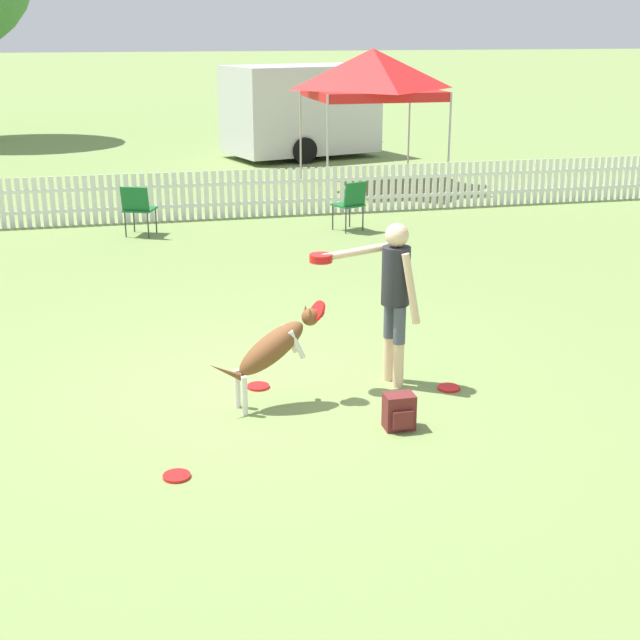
{
  "coord_description": "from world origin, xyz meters",
  "views": [
    {
      "loc": [
        -1.27,
        -8.16,
        3.45
      ],
      "look_at": [
        0.57,
        -0.34,
        0.79
      ],
      "focal_mm": 50.0,
      "sensor_mm": 36.0,
      "label": 1
    }
  ],
  "objects_px": {
    "leaping_dog": "(274,347)",
    "canopy_tent_secondary": "(373,74)",
    "backpack_on_grass": "(399,412)",
    "folding_chair_center": "(138,206)",
    "frisbee_near_dog": "(177,476)",
    "folding_chair_blue_left": "(351,201)",
    "handler_person": "(391,285)",
    "frisbee_midfield": "(258,386)",
    "equipment_trailer": "(301,109)",
    "frisbee_near_handler": "(449,388)"
  },
  "relations": [
    {
      "from": "leaping_dog",
      "to": "canopy_tent_secondary",
      "type": "height_order",
      "value": "canopy_tent_secondary"
    },
    {
      "from": "backpack_on_grass",
      "to": "folding_chair_center",
      "type": "bearing_deg",
      "value": 103.14
    },
    {
      "from": "frisbee_near_dog",
      "to": "folding_chair_blue_left",
      "type": "xyz_separation_m",
      "value": [
        3.71,
        8.37,
        0.52
      ]
    },
    {
      "from": "handler_person",
      "to": "canopy_tent_secondary",
      "type": "xyz_separation_m",
      "value": [
        3.07,
        11.13,
        1.42
      ]
    },
    {
      "from": "canopy_tent_secondary",
      "to": "frisbee_midfield",
      "type": "bearing_deg",
      "value": -111.81
    },
    {
      "from": "folding_chair_center",
      "to": "equipment_trailer",
      "type": "height_order",
      "value": "equipment_trailer"
    },
    {
      "from": "frisbee_midfield",
      "to": "equipment_trailer",
      "type": "xyz_separation_m",
      "value": [
        3.85,
        15.93,
        1.27
      ]
    },
    {
      "from": "backpack_on_grass",
      "to": "folding_chair_center",
      "type": "height_order",
      "value": "folding_chair_center"
    },
    {
      "from": "equipment_trailer",
      "to": "folding_chair_center",
      "type": "bearing_deg",
      "value": -134.0
    },
    {
      "from": "handler_person",
      "to": "canopy_tent_secondary",
      "type": "height_order",
      "value": "canopy_tent_secondary"
    },
    {
      "from": "frisbee_midfield",
      "to": "folding_chair_blue_left",
      "type": "bearing_deg",
      "value": 67.49
    },
    {
      "from": "leaping_dog",
      "to": "folding_chair_center",
      "type": "xyz_separation_m",
      "value": [
        -0.96,
        7.59,
        -0.06
      ]
    },
    {
      "from": "handler_person",
      "to": "frisbee_near_dog",
      "type": "bearing_deg",
      "value": 111.97
    },
    {
      "from": "folding_chair_blue_left",
      "to": "equipment_trailer",
      "type": "relative_size",
      "value": 0.18
    },
    {
      "from": "folding_chair_center",
      "to": "equipment_trailer",
      "type": "relative_size",
      "value": 0.18
    },
    {
      "from": "folding_chair_center",
      "to": "folding_chair_blue_left",
      "type": "bearing_deg",
      "value": -164.53
    },
    {
      "from": "folding_chair_blue_left",
      "to": "folding_chair_center",
      "type": "distance_m",
      "value": 3.67
    },
    {
      "from": "folding_chair_center",
      "to": "backpack_on_grass",
      "type": "bearing_deg",
      "value": 125.71
    },
    {
      "from": "frisbee_midfield",
      "to": "folding_chair_center",
      "type": "xyz_separation_m",
      "value": [
        -0.88,
        7.13,
        0.51
      ]
    },
    {
      "from": "frisbee_near_dog",
      "to": "leaping_dog",
      "type": "bearing_deg",
      "value": 50.15
    },
    {
      "from": "folding_chair_blue_left",
      "to": "frisbee_near_handler",
      "type": "bearing_deg",
      "value": 59.83
    },
    {
      "from": "folding_chair_blue_left",
      "to": "equipment_trailer",
      "type": "xyz_separation_m",
      "value": [
        1.08,
        9.26,
        0.75
      ]
    },
    {
      "from": "backpack_on_grass",
      "to": "folding_chair_blue_left",
      "type": "distance_m",
      "value": 8.1
    },
    {
      "from": "backpack_on_grass",
      "to": "folding_chair_blue_left",
      "type": "relative_size",
      "value": 0.37
    },
    {
      "from": "leaping_dog",
      "to": "equipment_trailer",
      "type": "relative_size",
      "value": 0.24
    },
    {
      "from": "leaping_dog",
      "to": "frisbee_near_handler",
      "type": "distance_m",
      "value": 1.85
    },
    {
      "from": "frisbee_midfield",
      "to": "equipment_trailer",
      "type": "height_order",
      "value": "equipment_trailer"
    },
    {
      "from": "frisbee_midfield",
      "to": "backpack_on_grass",
      "type": "relative_size",
      "value": 0.68
    },
    {
      "from": "leaping_dog",
      "to": "folding_chair_blue_left",
      "type": "relative_size",
      "value": 1.33
    },
    {
      "from": "handler_person",
      "to": "frisbee_midfield",
      "type": "height_order",
      "value": "handler_person"
    },
    {
      "from": "folding_chair_center",
      "to": "equipment_trailer",
      "type": "xyz_separation_m",
      "value": [
        4.72,
        8.8,
        0.76
      ]
    },
    {
      "from": "frisbee_near_dog",
      "to": "equipment_trailer",
      "type": "xyz_separation_m",
      "value": [
        4.79,
        17.63,
        1.27
      ]
    },
    {
      "from": "frisbee_near_dog",
      "to": "equipment_trailer",
      "type": "distance_m",
      "value": 18.31
    },
    {
      "from": "backpack_on_grass",
      "to": "frisbee_near_handler",
      "type": "bearing_deg",
      "value": 44.51
    },
    {
      "from": "backpack_on_grass",
      "to": "equipment_trailer",
      "type": "xyz_separation_m",
      "value": [
        2.77,
        17.16,
        1.12
      ]
    },
    {
      "from": "handler_person",
      "to": "frisbee_near_dog",
      "type": "distance_m",
      "value": 2.9
    },
    {
      "from": "handler_person",
      "to": "leaping_dog",
      "type": "distance_m",
      "value": 1.33
    },
    {
      "from": "frisbee_near_handler",
      "to": "folding_chair_blue_left",
      "type": "relative_size",
      "value": 0.25
    },
    {
      "from": "backpack_on_grass",
      "to": "folding_chair_center",
      "type": "distance_m",
      "value": 8.6
    },
    {
      "from": "canopy_tent_secondary",
      "to": "backpack_on_grass",
      "type": "bearing_deg",
      "value": -105.17
    },
    {
      "from": "handler_person",
      "to": "folding_chair_blue_left",
      "type": "xyz_separation_m",
      "value": [
        1.46,
        6.87,
        -0.5
      ]
    },
    {
      "from": "folding_chair_blue_left",
      "to": "folding_chair_center",
      "type": "relative_size",
      "value": 1.01
    },
    {
      "from": "frisbee_near_dog",
      "to": "canopy_tent_secondary",
      "type": "relative_size",
      "value": 0.07
    },
    {
      "from": "leaping_dog",
      "to": "frisbee_near_dog",
      "type": "distance_m",
      "value": 1.71
    },
    {
      "from": "frisbee_near_handler",
      "to": "frisbee_near_dog",
      "type": "distance_m",
      "value": 3.05
    },
    {
      "from": "frisbee_midfield",
      "to": "folding_chair_center",
      "type": "height_order",
      "value": "folding_chair_center"
    },
    {
      "from": "frisbee_near_handler",
      "to": "folding_chair_blue_left",
      "type": "height_order",
      "value": "folding_chair_blue_left"
    },
    {
      "from": "handler_person",
      "to": "equipment_trailer",
      "type": "distance_m",
      "value": 16.33
    },
    {
      "from": "frisbee_near_handler",
      "to": "folding_chair_center",
      "type": "bearing_deg",
      "value": 109.69
    },
    {
      "from": "folding_chair_center",
      "to": "canopy_tent_secondary",
      "type": "relative_size",
      "value": 0.29
    }
  ]
}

